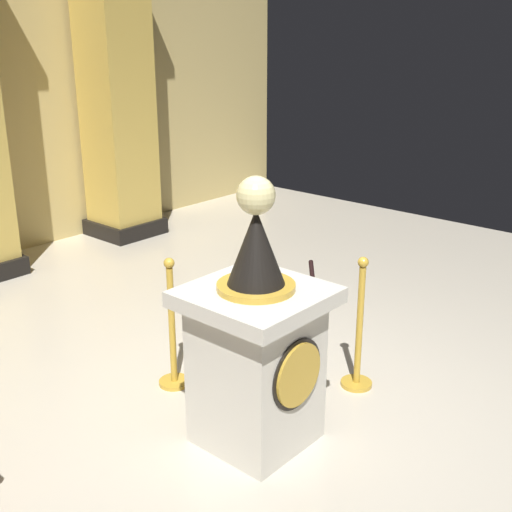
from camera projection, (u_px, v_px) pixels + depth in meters
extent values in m
plane|color=beige|center=(260.00, 410.00, 4.69)|extent=(10.92, 10.92, 0.00)
cube|color=silver|center=(256.00, 373.00, 4.22)|extent=(0.65, 0.65, 0.97)
cube|color=silver|center=(256.00, 297.00, 4.04)|extent=(0.82, 0.82, 0.10)
cylinder|color=gold|center=(298.00, 375.00, 3.97)|extent=(0.41, 0.03, 0.41)
cylinder|color=black|center=(297.00, 374.00, 3.97)|extent=(0.46, 0.01, 0.46)
cylinder|color=gold|center=(256.00, 287.00, 4.02)|extent=(0.49, 0.49, 0.04)
cone|color=black|center=(256.00, 247.00, 3.93)|extent=(0.36, 0.36, 0.48)
cylinder|color=gold|center=(256.00, 210.00, 3.86)|extent=(0.03, 0.03, 0.06)
sphere|color=beige|center=(256.00, 195.00, 3.83)|extent=(0.23, 0.23, 0.23)
cylinder|color=gold|center=(356.00, 383.00, 5.02)|extent=(0.24, 0.24, 0.03)
cylinder|color=gold|center=(359.00, 328.00, 4.86)|extent=(0.05, 0.05, 0.96)
sphere|color=gold|center=(363.00, 262.00, 4.69)|extent=(0.08, 0.08, 0.08)
cylinder|color=gold|center=(175.00, 382.00, 5.03)|extent=(0.24, 0.24, 0.03)
cylinder|color=gold|center=(172.00, 328.00, 4.88)|extent=(0.05, 0.05, 0.95)
sphere|color=gold|center=(169.00, 263.00, 4.71)|extent=(0.08, 0.08, 0.08)
cylinder|color=black|center=(314.00, 290.00, 4.77)|extent=(0.56, 0.49, 0.21)
cylinder|color=black|center=(218.00, 289.00, 4.77)|extent=(0.56, 0.49, 0.21)
sphere|color=black|center=(266.00, 301.00, 4.80)|extent=(0.04, 0.04, 0.04)
cube|color=black|center=(125.00, 226.00, 8.70)|extent=(0.80, 0.80, 0.20)
cube|color=gold|center=(115.00, 80.00, 8.08)|extent=(0.70, 0.70, 3.96)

